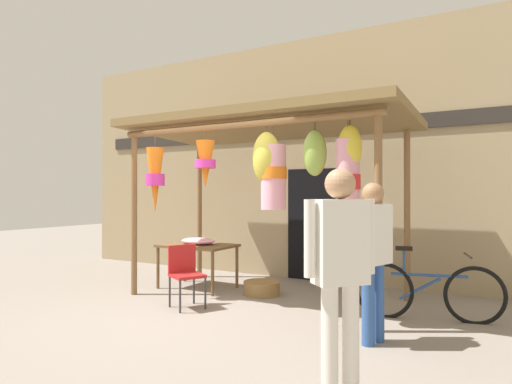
{
  "coord_description": "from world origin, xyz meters",
  "views": [
    {
      "loc": [
        3.51,
        -4.77,
        1.54
      ],
      "look_at": [
        0.18,
        1.12,
        1.58
      ],
      "focal_mm": 30.98,
      "sensor_mm": 36.0,
      "label": 1
    }
  ],
  "objects_px": {
    "flower_heap_on_table": "(198,241)",
    "folding_chair": "(185,270)",
    "wicker_basket_by_table": "(262,288)",
    "customer_foreground": "(373,248)",
    "display_table": "(198,249)",
    "vendor_in_orange": "(340,261)",
    "parked_bicycle": "(428,292)"
  },
  "relations": [
    {
      "from": "wicker_basket_by_table",
      "to": "display_table",
      "type": "bearing_deg",
      "value": -175.36
    },
    {
      "from": "display_table",
      "to": "wicker_basket_by_table",
      "type": "height_order",
      "value": "display_table"
    },
    {
      "from": "parked_bicycle",
      "to": "folding_chair",
      "type": "bearing_deg",
      "value": -162.19
    },
    {
      "from": "display_table",
      "to": "vendor_in_orange",
      "type": "relative_size",
      "value": 0.68
    },
    {
      "from": "display_table",
      "to": "customer_foreground",
      "type": "distance_m",
      "value": 3.48
    },
    {
      "from": "folding_chair",
      "to": "wicker_basket_by_table",
      "type": "bearing_deg",
      "value": 64.09
    },
    {
      "from": "flower_heap_on_table",
      "to": "wicker_basket_by_table",
      "type": "bearing_deg",
      "value": 4.45
    },
    {
      "from": "flower_heap_on_table",
      "to": "parked_bicycle",
      "type": "height_order",
      "value": "parked_bicycle"
    },
    {
      "from": "display_table",
      "to": "folding_chair",
      "type": "bearing_deg",
      "value": -61.07
    },
    {
      "from": "flower_heap_on_table",
      "to": "folding_chair",
      "type": "bearing_deg",
      "value": -61.65
    },
    {
      "from": "customer_foreground",
      "to": "folding_chair",
      "type": "bearing_deg",
      "value": 175.38
    },
    {
      "from": "wicker_basket_by_table",
      "to": "parked_bicycle",
      "type": "bearing_deg",
      "value": -4.56
    },
    {
      "from": "folding_chair",
      "to": "customer_foreground",
      "type": "xyz_separation_m",
      "value": [
        2.63,
        -0.21,
        0.48
      ]
    },
    {
      "from": "parked_bicycle",
      "to": "flower_heap_on_table",
      "type": "bearing_deg",
      "value": 178.31
    },
    {
      "from": "wicker_basket_by_table",
      "to": "vendor_in_orange",
      "type": "distance_m",
      "value": 3.58
    },
    {
      "from": "display_table",
      "to": "folding_chair",
      "type": "height_order",
      "value": "folding_chair"
    },
    {
      "from": "display_table",
      "to": "vendor_in_orange",
      "type": "distance_m",
      "value": 4.23
    },
    {
      "from": "customer_foreground",
      "to": "display_table",
      "type": "bearing_deg",
      "value": 158.36
    },
    {
      "from": "vendor_in_orange",
      "to": "display_table",
      "type": "bearing_deg",
      "value": 141.86
    },
    {
      "from": "vendor_in_orange",
      "to": "customer_foreground",
      "type": "xyz_separation_m",
      "value": [
        -0.1,
        1.33,
        -0.05
      ]
    },
    {
      "from": "display_table",
      "to": "customer_foreground",
      "type": "xyz_separation_m",
      "value": [
        3.22,
        -1.28,
        0.34
      ]
    },
    {
      "from": "vendor_in_orange",
      "to": "parked_bicycle",
      "type": "bearing_deg",
      "value": 83.81
    },
    {
      "from": "flower_heap_on_table",
      "to": "parked_bicycle",
      "type": "bearing_deg",
      "value": -1.69
    },
    {
      "from": "wicker_basket_by_table",
      "to": "customer_foreground",
      "type": "distance_m",
      "value": 2.63
    },
    {
      "from": "folding_chair",
      "to": "customer_foreground",
      "type": "distance_m",
      "value": 2.68
    },
    {
      "from": "flower_heap_on_table",
      "to": "folding_chair",
      "type": "height_order",
      "value": "folding_chair"
    },
    {
      "from": "folding_chair",
      "to": "parked_bicycle",
      "type": "bearing_deg",
      "value": 17.81
    },
    {
      "from": "display_table",
      "to": "folding_chair",
      "type": "relative_size",
      "value": 1.42
    },
    {
      "from": "display_table",
      "to": "vendor_in_orange",
      "type": "bearing_deg",
      "value": -38.14
    },
    {
      "from": "wicker_basket_by_table",
      "to": "folding_chair",
      "type": "bearing_deg",
      "value": -115.91
    },
    {
      "from": "flower_heap_on_table",
      "to": "customer_foreground",
      "type": "relative_size",
      "value": 0.36
    },
    {
      "from": "display_table",
      "to": "flower_heap_on_table",
      "type": "xyz_separation_m",
      "value": [
        0.01,
        0.0,
        0.13
      ]
    }
  ]
}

